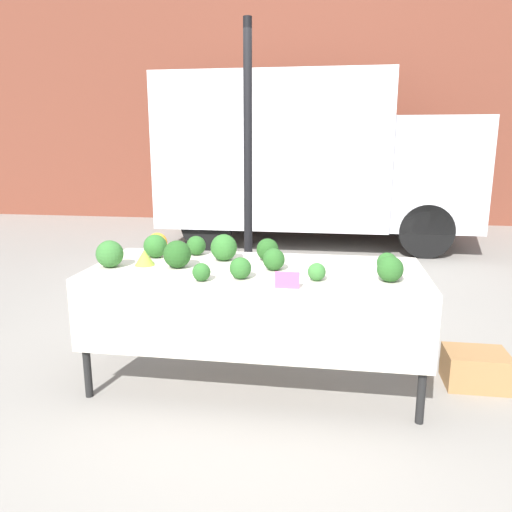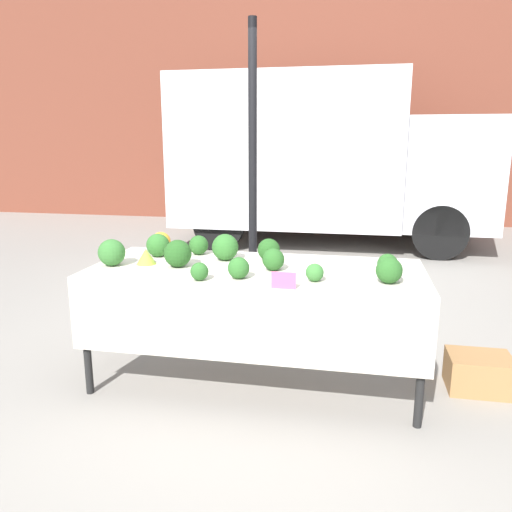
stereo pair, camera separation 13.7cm
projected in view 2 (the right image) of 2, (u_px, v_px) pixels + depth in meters
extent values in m
plane|color=gray|center=(256.00, 379.00, 3.53)|extent=(40.00, 40.00, 0.00)
cube|color=brown|center=(327.00, 107.00, 10.23)|extent=(16.00, 0.60, 4.68)
cylinder|color=black|center=(253.00, 185.00, 4.13)|extent=(0.07, 0.07, 2.59)
cube|color=silver|center=(290.00, 151.00, 8.15)|extent=(3.48, 2.30, 2.28)
cube|color=silver|center=(443.00, 172.00, 7.77)|extent=(1.34, 2.12, 1.64)
cylinder|color=black|center=(440.00, 232.00, 7.06)|extent=(0.78, 0.22, 0.78)
cylinder|color=black|center=(423.00, 214.00, 8.88)|extent=(0.78, 0.22, 0.78)
cylinder|color=black|center=(219.00, 225.00, 7.67)|extent=(0.78, 0.22, 0.78)
cylinder|color=black|center=(246.00, 209.00, 9.48)|extent=(0.78, 0.22, 0.78)
cube|color=beige|center=(256.00, 270.00, 3.36)|extent=(2.22, 0.94, 0.03)
cube|color=beige|center=(241.00, 328.00, 2.97)|extent=(2.22, 0.01, 0.45)
cylinder|color=black|center=(86.00, 338.00, 3.25)|extent=(0.05, 0.05, 0.78)
cylinder|color=black|center=(422.00, 365.00, 2.86)|extent=(0.05, 0.05, 0.78)
cylinder|color=black|center=(139.00, 300.00, 4.04)|extent=(0.05, 0.05, 0.78)
cylinder|color=black|center=(408.00, 317.00, 3.64)|extent=(0.05, 0.05, 0.78)
sphere|color=orange|center=(161.00, 242.00, 3.83)|extent=(0.15, 0.15, 0.15)
cone|color=#93B238|center=(146.00, 256.00, 3.44)|extent=(0.14, 0.14, 0.11)
sphere|color=#285B23|center=(388.00, 264.00, 3.17)|extent=(0.13, 0.13, 0.13)
sphere|color=#2D6628|center=(239.00, 268.00, 3.07)|extent=(0.14, 0.14, 0.14)
sphere|color=#2D6628|center=(158.00, 245.00, 3.65)|extent=(0.17, 0.17, 0.17)
sphere|color=#23511E|center=(178.00, 254.00, 3.35)|extent=(0.19, 0.19, 0.19)
sphere|color=#2D6628|center=(199.00, 271.00, 3.03)|extent=(0.11, 0.11, 0.11)
sphere|color=#285B23|center=(389.00, 270.00, 2.97)|extent=(0.16, 0.16, 0.16)
sphere|color=#285B23|center=(199.00, 245.00, 3.73)|extent=(0.14, 0.14, 0.14)
sphere|color=#23511E|center=(269.00, 250.00, 3.54)|extent=(0.16, 0.16, 0.16)
sphere|color=#336B2D|center=(112.00, 253.00, 3.38)|extent=(0.18, 0.18, 0.18)
sphere|color=#2D6628|center=(225.00, 247.00, 3.54)|extent=(0.19, 0.19, 0.19)
sphere|color=#285B23|center=(273.00, 260.00, 3.27)|extent=(0.15, 0.15, 0.15)
sphere|color=#387533|center=(315.00, 272.00, 3.01)|extent=(0.11, 0.11, 0.11)
cube|color=#F45B9E|center=(284.00, 281.00, 2.86)|extent=(0.14, 0.01, 0.10)
cube|color=#9E7042|center=(479.00, 373.00, 3.36)|extent=(0.41, 0.32, 0.24)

